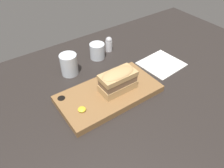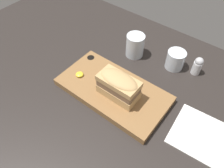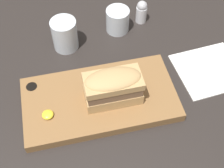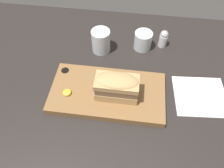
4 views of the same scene
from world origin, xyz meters
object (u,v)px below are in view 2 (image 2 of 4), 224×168
salt_shaker (198,66)px  water_glass (135,47)px  sandwich (119,85)px  napkin (202,135)px  wine_glass (175,60)px  serving_board (112,91)px

salt_shaker → water_glass: bearing=-167.0°
sandwich → napkin: bearing=9.3°
wine_glass → napkin: bearing=-45.9°
napkin → water_glass: bearing=154.1°
water_glass → salt_shaker: bearing=13.0°
serving_board → napkin: 32.74cm
napkin → serving_board: bearing=-173.1°
serving_board → napkin: (32.48, 3.95, -1.14)cm
sandwich → water_glass: (-9.00, 23.30, -3.54)cm
wine_glass → napkin: wine_glass is taller
water_glass → salt_shaker: water_glass is taller
napkin → salt_shaker: (-13.26, 24.26, 3.66)cm
water_glass → wine_glass: 17.07cm
serving_board → napkin: bearing=6.9°
sandwich → serving_board: bearing=166.3°
serving_board → salt_shaker: 34.23cm
serving_board → napkin: serving_board is taller
serving_board → sandwich: sandwich is taller
wine_glass → salt_shaker: salt_shaker is taller
napkin → salt_shaker: salt_shaker is taller
napkin → salt_shaker: 27.89cm
wine_glass → salt_shaker: (8.23, 2.10, 0.47)cm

